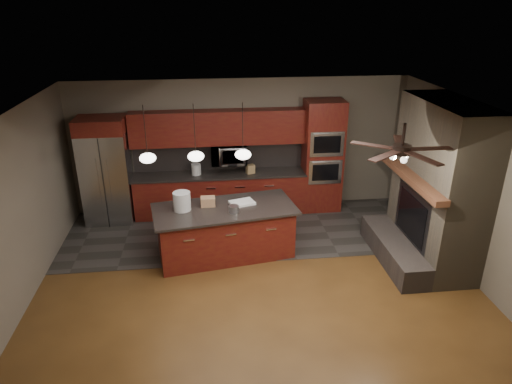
{
  "coord_description": "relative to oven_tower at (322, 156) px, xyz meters",
  "views": [
    {
      "loc": [
        -0.74,
        -6.23,
        4.27
      ],
      "look_at": [
        0.05,
        0.6,
        1.34
      ],
      "focal_mm": 32.0,
      "sensor_mm": 36.0,
      "label": 1
    }
  ],
  "objects": [
    {
      "name": "ground",
      "position": [
        -1.7,
        -2.69,
        -1.19
      ],
      "size": [
        7.0,
        7.0,
        0.0
      ],
      "primitive_type": "plane",
      "color": "brown",
      "rests_on": "ground"
    },
    {
      "name": "ceiling",
      "position": [
        -1.7,
        -2.69,
        1.61
      ],
      "size": [
        7.0,
        6.0,
        0.02
      ],
      "primitive_type": "cube",
      "color": "white",
      "rests_on": "back_wall"
    },
    {
      "name": "back_wall",
      "position": [
        -1.7,
        0.31,
        0.21
      ],
      "size": [
        7.0,
        0.02,
        2.8
      ],
      "primitive_type": "cube",
      "color": "#6C6356",
      "rests_on": "ground"
    },
    {
      "name": "right_wall",
      "position": [
        1.8,
        -2.69,
        0.21
      ],
      "size": [
        0.02,
        6.0,
        2.8
      ],
      "primitive_type": "cube",
      "color": "#6C6356",
      "rests_on": "ground"
    },
    {
      "name": "left_wall",
      "position": [
        -5.2,
        -2.69,
        0.21
      ],
      "size": [
        0.02,
        6.0,
        2.8
      ],
      "primitive_type": "cube",
      "color": "#6C6356",
      "rests_on": "ground"
    },
    {
      "name": "slate_tile_patch",
      "position": [
        -1.7,
        -0.89,
        -1.19
      ],
      "size": [
        7.0,
        2.4,
        0.01
      ],
      "primitive_type": "cube",
      "color": "#373431",
      "rests_on": "ground"
    },
    {
      "name": "fireplace_column",
      "position": [
        1.34,
        -2.29,
        0.11
      ],
      "size": [
        1.3,
        2.1,
        2.8
      ],
      "color": "brown",
      "rests_on": "ground"
    },
    {
      "name": "back_cabinetry",
      "position": [
        -2.18,
        0.05,
        -0.3
      ],
      "size": [
        3.59,
        0.64,
        2.2
      ],
      "color": "maroon",
      "rests_on": "ground"
    },
    {
      "name": "oven_tower",
      "position": [
        0.0,
        0.0,
        0.0
      ],
      "size": [
        0.8,
        0.63,
        2.38
      ],
      "color": "maroon",
      "rests_on": "ground"
    },
    {
      "name": "microwave",
      "position": [
        -1.98,
        0.06,
        0.11
      ],
      "size": [
        0.73,
        0.41,
        0.5
      ],
      "primitive_type": "imported",
      "color": "silver",
      "rests_on": "back_cabinetry"
    },
    {
      "name": "refrigerator",
      "position": [
        -4.44,
        -0.07,
        -0.11
      ],
      "size": [
        0.93,
        0.75,
        2.17
      ],
      "color": "silver",
      "rests_on": "ground"
    },
    {
      "name": "kitchen_island",
      "position": [
        -2.16,
        -1.74,
        -0.73
      ],
      "size": [
        2.6,
        1.49,
        0.92
      ],
      "rotation": [
        0.0,
        0.0,
        0.16
      ],
      "color": "maroon",
      "rests_on": "ground"
    },
    {
      "name": "white_bucket",
      "position": [
        -2.88,
        -1.74,
        -0.11
      ],
      "size": [
        0.34,
        0.34,
        0.32
      ],
      "primitive_type": "cylinder",
      "rotation": [
        0.0,
        0.0,
        -0.14
      ],
      "color": "silver",
      "rests_on": "kitchen_island"
    },
    {
      "name": "paint_can",
      "position": [
        -2.01,
        -1.93,
        -0.21
      ],
      "size": [
        0.24,
        0.24,
        0.12
      ],
      "primitive_type": "cylinder",
      "rotation": [
        0.0,
        0.0,
        0.54
      ],
      "color": "#A5A4A9",
      "rests_on": "kitchen_island"
    },
    {
      "name": "paint_tray",
      "position": [
        -1.84,
        -1.61,
        -0.25
      ],
      "size": [
        0.48,
        0.4,
        0.04
      ],
      "primitive_type": "cube",
      "rotation": [
        0.0,
        0.0,
        0.31
      ],
      "color": "white",
      "rests_on": "kitchen_island"
    },
    {
      "name": "cardboard_box",
      "position": [
        -2.44,
        -1.62,
        -0.19
      ],
      "size": [
        0.25,
        0.18,
        0.16
      ],
      "primitive_type": "cube",
      "rotation": [
        0.0,
        0.0,
        0.02
      ],
      "color": "#A37754",
      "rests_on": "kitchen_island"
    },
    {
      "name": "counter_bucket",
      "position": [
        -2.66,
        0.01,
        -0.18
      ],
      "size": [
        0.23,
        0.23,
        0.22
      ],
      "primitive_type": "cylinder",
      "rotation": [
        0.0,
        0.0,
        0.18
      ],
      "color": "silver",
      "rests_on": "back_cabinetry"
    },
    {
      "name": "counter_box",
      "position": [
        -1.53,
        -0.04,
        -0.2
      ],
      "size": [
        0.19,
        0.17,
        0.18
      ],
      "primitive_type": "cube",
      "rotation": [
        0.0,
        0.0,
        0.29
      ],
      "color": "#A18153",
      "rests_on": "back_cabinetry"
    },
    {
      "name": "pendant_left",
      "position": [
        -3.35,
        -1.99,
        0.77
      ],
      "size": [
        0.26,
        0.26,
        0.92
      ],
      "color": "black",
      "rests_on": "ceiling"
    },
    {
      "name": "pendant_center",
      "position": [
        -2.6,
        -1.99,
        0.77
      ],
      "size": [
        0.26,
        0.26,
        0.92
      ],
      "color": "black",
      "rests_on": "ceiling"
    },
    {
      "name": "pendant_right",
      "position": [
        -1.85,
        -1.99,
        0.77
      ],
      "size": [
        0.26,
        0.26,
        0.92
      ],
      "color": "black",
      "rests_on": "ceiling"
    },
    {
      "name": "ceiling_fan",
      "position": [
        0.1,
        -3.49,
        1.27
      ],
      "size": [
        1.27,
        1.33,
        0.41
      ],
      "color": "black",
      "rests_on": "ceiling"
    }
  ]
}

